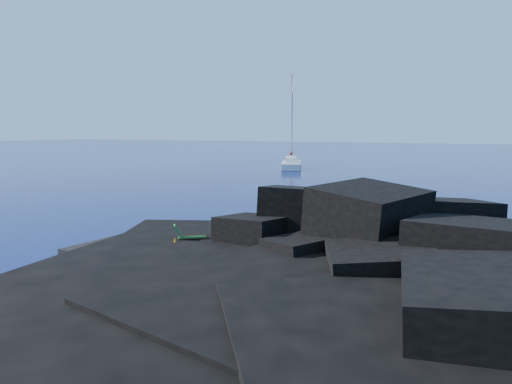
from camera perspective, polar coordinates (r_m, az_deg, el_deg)
ground at (r=27.42m, az=-18.48°, el=-6.00°), size 400.00×400.00×0.00m
headland at (r=23.55m, az=10.77°, el=-7.92°), size 24.00×24.00×3.60m
beach at (r=24.94m, az=-10.19°, el=-7.05°), size 9.08×6.86×0.70m
surf_foam at (r=28.35m, az=-3.99°, el=-5.21°), size 10.00×8.00×0.06m
sailboat at (r=77.66m, az=4.08°, el=2.73°), size 7.58×13.99×14.52m
deck_chair at (r=25.33m, az=-7.30°, el=-4.68°), size 1.69×1.54×1.10m
towel at (r=24.51m, az=-6.34°, el=-6.33°), size 1.89×1.14×0.05m
sunbather at (r=24.48m, az=-6.34°, el=-6.00°), size 1.73×0.74×0.24m
marker_cone at (r=24.73m, az=-9.22°, el=-5.73°), size 0.42×0.42×0.50m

